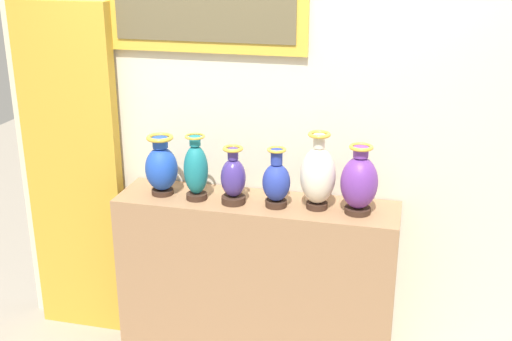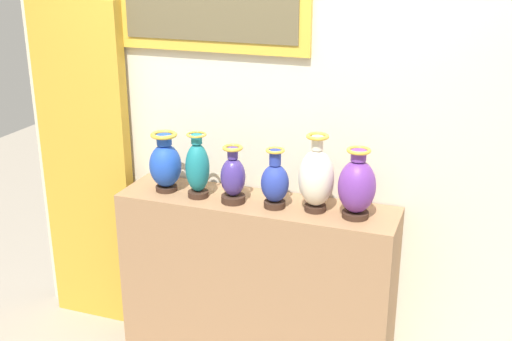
{
  "view_description": "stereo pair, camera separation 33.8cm",
  "coord_description": "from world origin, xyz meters",
  "px_view_note": "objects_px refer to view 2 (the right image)",
  "views": [
    {
      "loc": [
        0.77,
        -3.1,
        2.32
      ],
      "look_at": [
        0.0,
        0.0,
        1.18
      ],
      "focal_mm": 45.41,
      "sensor_mm": 36.0,
      "label": 1
    },
    {
      "loc": [
        1.1,
        -3.0,
        2.32
      ],
      "look_at": [
        0.0,
        0.0,
        1.18
      ],
      "focal_mm": 45.41,
      "sensor_mm": 36.0,
      "label": 2
    }
  ],
  "objects_px": {
    "vase_indigo": "(233,178)",
    "vase_ivory": "(316,177)",
    "vase_violet": "(357,186)",
    "vase_teal": "(197,168)",
    "vase_sapphire": "(165,164)",
    "vase_cobalt": "(275,182)"
  },
  "relations": [
    {
      "from": "vase_cobalt",
      "to": "vase_ivory",
      "type": "distance_m",
      "value": 0.22
    },
    {
      "from": "vase_teal",
      "to": "vase_indigo",
      "type": "xyz_separation_m",
      "value": [
        0.21,
        -0.01,
        -0.03
      ]
    },
    {
      "from": "vase_cobalt",
      "to": "vase_violet",
      "type": "bearing_deg",
      "value": 1.97
    },
    {
      "from": "vase_cobalt",
      "to": "vase_ivory",
      "type": "bearing_deg",
      "value": 7.32
    },
    {
      "from": "vase_indigo",
      "to": "vase_violet",
      "type": "relative_size",
      "value": 0.86
    },
    {
      "from": "vase_teal",
      "to": "vase_ivory",
      "type": "bearing_deg",
      "value": 2.73
    },
    {
      "from": "vase_sapphire",
      "to": "vase_ivory",
      "type": "relative_size",
      "value": 0.82
    },
    {
      "from": "vase_sapphire",
      "to": "vase_ivory",
      "type": "height_order",
      "value": "vase_ivory"
    },
    {
      "from": "vase_teal",
      "to": "vase_cobalt",
      "type": "relative_size",
      "value": 1.12
    },
    {
      "from": "vase_sapphire",
      "to": "vase_ivory",
      "type": "xyz_separation_m",
      "value": [
        0.85,
        0.01,
        0.03
      ]
    },
    {
      "from": "vase_sapphire",
      "to": "vase_violet",
      "type": "height_order",
      "value": "vase_violet"
    },
    {
      "from": "vase_teal",
      "to": "vase_ivory",
      "type": "xyz_separation_m",
      "value": [
        0.65,
        0.03,
        0.02
      ]
    },
    {
      "from": "vase_teal",
      "to": "vase_indigo",
      "type": "relative_size",
      "value": 1.14
    },
    {
      "from": "vase_indigo",
      "to": "vase_cobalt",
      "type": "bearing_deg",
      "value": 2.7
    },
    {
      "from": "vase_sapphire",
      "to": "vase_teal",
      "type": "xyz_separation_m",
      "value": [
        0.2,
        -0.02,
        0.01
      ]
    },
    {
      "from": "vase_indigo",
      "to": "vase_ivory",
      "type": "bearing_deg",
      "value": 4.93
    },
    {
      "from": "vase_indigo",
      "to": "vase_sapphire",
      "type": "bearing_deg",
      "value": 175.88
    },
    {
      "from": "vase_teal",
      "to": "vase_indigo",
      "type": "bearing_deg",
      "value": -1.94
    },
    {
      "from": "vase_sapphire",
      "to": "vase_ivory",
      "type": "bearing_deg",
      "value": 0.55
    },
    {
      "from": "vase_sapphire",
      "to": "vase_indigo",
      "type": "xyz_separation_m",
      "value": [
        0.41,
        -0.03,
        -0.02
      ]
    },
    {
      "from": "vase_teal",
      "to": "vase_ivory",
      "type": "distance_m",
      "value": 0.65
    },
    {
      "from": "vase_sapphire",
      "to": "vase_cobalt",
      "type": "bearing_deg",
      "value": -1.7
    }
  ]
}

